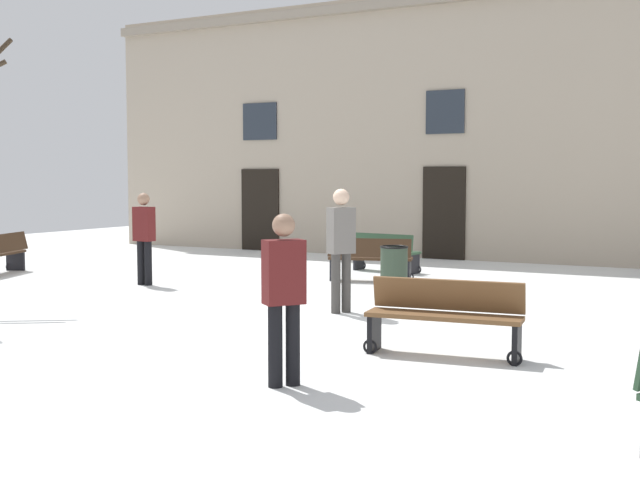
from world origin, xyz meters
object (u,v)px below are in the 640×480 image
(bench_back_to_back_left, at_px, (370,259))
(person_by_shop_door, at_px, (144,234))
(litter_bin, at_px, (394,270))
(person_strolling, at_px, (284,291))
(bench_back_to_back_right, at_px, (444,316))
(bench_far_corner, at_px, (385,252))
(person_crossing_plaza, at_px, (341,243))

(bench_back_to_back_left, bearing_deg, person_by_shop_door, 18.87)
(litter_bin, distance_m, person_strolling, 6.40)
(bench_back_to_back_right, distance_m, bench_far_corner, 8.11)
(bench_back_to_back_right, xyz_separation_m, person_crossing_plaza, (-2.31, 2.05, 0.58))
(litter_bin, height_order, person_by_shop_door, person_by_shop_door)
(bench_back_to_back_left, relative_size, bench_far_corner, 1.08)
(person_by_shop_door, xyz_separation_m, person_strolling, (6.02, -5.11, -0.04))
(person_by_shop_door, distance_m, person_strolling, 7.90)
(bench_back_to_back_right, bearing_deg, person_by_shop_door, 149.46)
(bench_far_corner, xyz_separation_m, person_by_shop_door, (-3.15, -4.04, 0.53))
(person_crossing_plaza, relative_size, person_strolling, 1.11)
(person_by_shop_door, bearing_deg, litter_bin, -164.18)
(litter_bin, height_order, bench_far_corner, litter_bin)
(bench_far_corner, bearing_deg, litter_bin, 123.92)
(bench_back_to_back_right, relative_size, person_by_shop_door, 1.04)
(bench_far_corner, distance_m, person_by_shop_door, 5.15)
(person_crossing_plaza, bearing_deg, person_by_shop_door, 109.51)
(bench_back_to_back_right, relative_size, bench_back_to_back_left, 1.06)
(person_by_shop_door, bearing_deg, person_crossing_plaza, 169.20)
(bench_back_to_back_right, height_order, bench_back_to_back_left, bench_back_to_back_right)
(litter_bin, relative_size, person_by_shop_door, 0.48)
(person_crossing_plaza, bearing_deg, person_strolling, -128.53)
(litter_bin, relative_size, person_strolling, 0.50)
(bench_back_to_back_right, distance_m, bench_back_to_back_left, 6.55)
(bench_back_to_back_left, distance_m, person_crossing_plaza, 3.75)
(person_crossing_plaza, bearing_deg, bench_back_to_back_right, -99.05)
(litter_bin, xyz_separation_m, person_strolling, (1.44, -6.22, 0.50))
(litter_bin, xyz_separation_m, person_by_shop_door, (-4.58, -1.11, 0.54))
(litter_bin, height_order, bench_back_to_back_left, bench_back_to_back_left)
(litter_bin, bearing_deg, person_by_shop_door, -166.38)
(person_by_shop_door, bearing_deg, person_strolling, 141.91)
(bench_back_to_back_left, bearing_deg, bench_back_to_back_right, 105.51)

